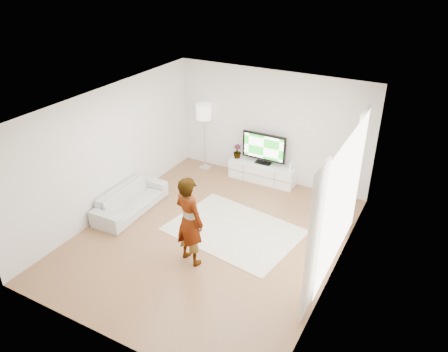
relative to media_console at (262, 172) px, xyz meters
The scene contains 17 objects.
floor 2.78m from the media_console, 88.32° to the right, with size 6.00×6.00×0.00m, color #9F6B47.
ceiling 3.77m from the media_console, 88.32° to the right, with size 6.00×6.00×0.00m, color white.
wall_left 3.85m from the media_console, 131.18° to the right, with size 0.02×6.00×2.80m, color silver.
wall_right 3.96m from the media_console, 46.97° to the right, with size 0.02×6.00×2.80m, color silver.
wall_back 1.19m from the media_console, 71.01° to the left, with size 5.00×0.02×2.80m, color silver.
wall_front 5.88m from the media_console, 89.20° to the right, with size 5.00×0.02×2.80m, color silver.
window 3.75m from the media_console, 43.91° to the right, with size 0.01×2.60×2.50m, color white.
curtain_near 4.64m from the media_console, 56.62° to the right, with size 0.04×0.70×2.60m, color white.
curtain_far 2.96m from the media_console, 25.15° to the right, with size 0.04×0.70×2.60m, color white.
media_console is the anchor object (origin of this frame).
television 0.67m from the media_console, 90.00° to the left, with size 1.14×0.22×0.79m.
game_console 0.82m from the media_console, ahead, with size 0.05×0.16×0.21m.
potted_plant 0.84m from the media_console, behind, with size 0.20×0.20×0.36m, color #3F7238.
rug 2.36m from the media_console, 80.51° to the right, with size 2.60×1.87×0.01m, color beige.
player 3.65m from the media_console, 87.97° to the right, with size 0.65×0.42×1.77m, color #334772.
sofa 3.39m from the media_console, 126.30° to the right, with size 1.91×0.75×0.56m, color beige.
floor_lamp 2.09m from the media_console, behind, with size 0.40×0.40×1.78m.
Camera 1 is at (3.76, -6.34, 5.29)m, focal length 35.00 mm.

